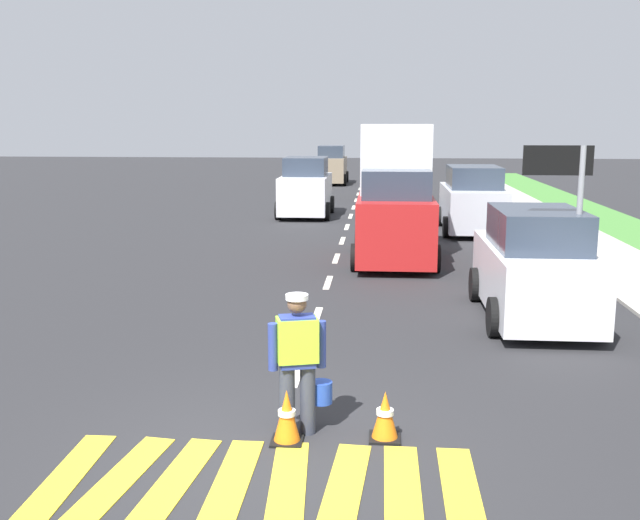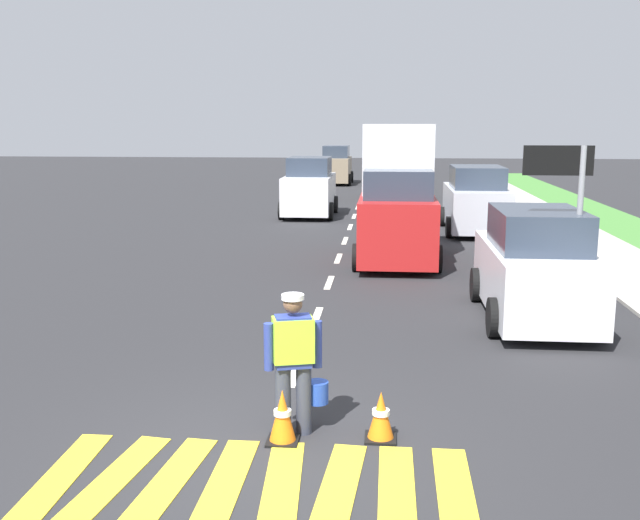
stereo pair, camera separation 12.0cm
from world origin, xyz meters
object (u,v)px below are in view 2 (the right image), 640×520
object	(u,v)px
car_outgoing_far	(393,177)
car_oncoming_third	(336,166)
road_worker	(295,357)
car_oncoming_second	(309,189)
traffic_cone_near	(283,416)
traffic_cone_far	(381,416)
car_parked_far	(476,202)
car_parked_curbside	(535,268)
lane_direction_sign	(566,193)
delivery_truck	(397,199)

from	to	relation	value
car_outgoing_far	car_oncoming_third	bearing A→B (deg)	112.14
road_worker	car_oncoming_second	world-z (taller)	car_oncoming_second
car_outgoing_far	car_oncoming_second	bearing A→B (deg)	-114.59
car_oncoming_third	car_oncoming_second	bearing A→B (deg)	-89.78
traffic_cone_near	car_oncoming_third	distance (m)	35.76
road_worker	car_oncoming_third	world-z (taller)	car_oncoming_third
car_outgoing_far	traffic_cone_far	bearing A→B (deg)	-90.57
road_worker	car_oncoming_second	distance (m)	20.22
road_worker	traffic_cone_far	distance (m)	1.19
car_outgoing_far	car_oncoming_third	size ratio (longest dim) A/B	0.97
traffic_cone_far	car_oncoming_third	size ratio (longest dim) A/B	0.14
road_worker	car_parked_far	size ratio (longest dim) A/B	0.38
car_parked_curbside	car_outgoing_far	bearing A→B (deg)	96.45
car_outgoing_far	car_oncoming_third	world-z (taller)	car_oncoming_third
traffic_cone_near	car_outgoing_far	size ratio (longest dim) A/B	0.16
road_worker	traffic_cone_near	world-z (taller)	road_worker
car_parked_far	car_oncoming_third	world-z (taller)	car_oncoming_third
lane_direction_sign	traffic_cone_far	size ratio (longest dim) A/B	5.58
road_worker	traffic_cone_near	distance (m)	0.68
road_worker	traffic_cone_near	bearing A→B (deg)	-114.60
traffic_cone_near	delivery_truck	distance (m)	11.59
delivery_truck	car_parked_curbside	world-z (taller)	delivery_truck
traffic_cone_far	car_oncoming_second	size ratio (longest dim) A/B	0.15
traffic_cone_far	car_outgoing_far	distance (m)	27.35
traffic_cone_far	car_outgoing_far	bearing A→B (deg)	89.43
road_worker	delivery_truck	distance (m)	11.27
car_parked_far	car_oncoming_second	bearing A→B (deg)	148.03
delivery_truck	car_outgoing_far	bearing A→B (deg)	90.04
traffic_cone_near	traffic_cone_far	xyz separation A→B (m)	(1.11, 0.18, -0.02)
car_parked_far	car_outgoing_far	xyz separation A→B (m)	(-2.66, 10.85, 0.01)
car_outgoing_far	car_oncoming_third	xyz separation A→B (m)	(-3.33, 8.18, 0.02)
traffic_cone_near	car_oncoming_second	size ratio (longest dim) A/B	0.16
lane_direction_sign	car_parked_curbside	bearing A→B (deg)	111.47
lane_direction_sign	car_parked_curbside	world-z (taller)	lane_direction_sign
road_worker	lane_direction_sign	bearing A→B (deg)	49.26
car_oncoming_second	traffic_cone_far	bearing A→B (deg)	-81.55
lane_direction_sign	traffic_cone_near	world-z (taller)	lane_direction_sign
traffic_cone_near	car_parked_far	distance (m)	17.16
lane_direction_sign	car_oncoming_second	bearing A→B (deg)	111.35
car_oncoming_second	car_outgoing_far	size ratio (longest dim) A/B	0.98
car_oncoming_second	traffic_cone_near	bearing A→B (deg)	-84.69
lane_direction_sign	car_oncoming_second	distance (m)	16.63
traffic_cone_far	road_worker	bearing A→B (deg)	175.57
car_parked_far	delivery_truck	bearing A→B (deg)	-116.87
car_oncoming_second	car_outgoing_far	bearing A→B (deg)	65.41
car_parked_curbside	road_worker	bearing A→B (deg)	-124.47
delivery_truck	traffic_cone_near	bearing A→B (deg)	-96.92
lane_direction_sign	traffic_cone_far	xyz separation A→B (m)	(-3.03, -4.75, -2.12)
lane_direction_sign	car_oncoming_second	xyz separation A→B (m)	(-6.04, 15.44, -1.35)
traffic_cone_far	car_parked_far	bearing A→B (deg)	79.91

